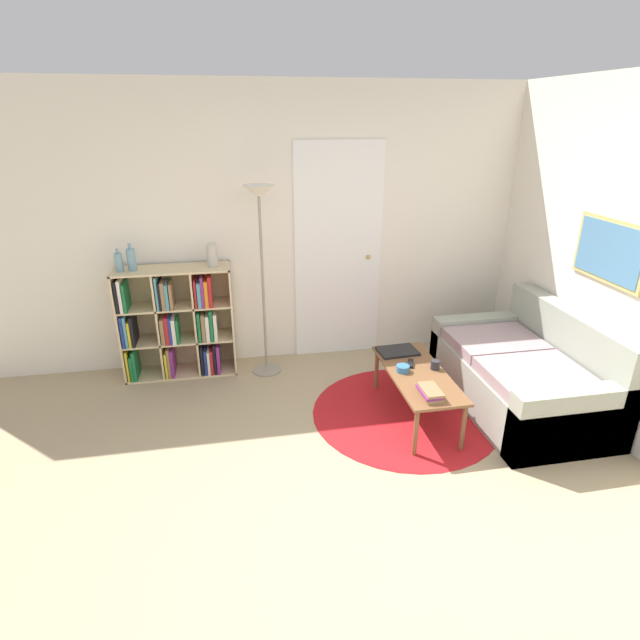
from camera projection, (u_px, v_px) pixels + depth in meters
ground_plane at (382, 550)px, 2.85m from camera, size 14.00×14.00×0.00m
wall_back at (308, 230)px, 4.74m from camera, size 7.13×0.11×2.60m
wall_right at (598, 253)px, 3.89m from camera, size 0.08×5.60×2.60m
rug at (404, 413)px, 4.15m from camera, size 1.53×1.53×0.01m
bookshelf at (177, 323)px, 4.63m from camera, size 1.02×0.34×1.04m
floor_lamp at (260, 224)px, 4.31m from camera, size 0.28×0.28×1.75m
couch at (527, 376)px, 4.18m from camera, size 0.95×1.54×0.83m
coffee_table at (417, 377)px, 3.99m from camera, size 0.44×1.06×0.40m
laptop at (398, 351)px, 4.30m from camera, size 0.35×0.26×0.02m
bowl at (403, 369)px, 3.97m from camera, size 0.10×0.10×0.05m
book_stack_on_table at (430, 393)px, 3.61m from camera, size 0.14×0.23×0.06m
cup at (435, 365)px, 4.00m from camera, size 0.07×0.07×0.07m
remote at (411, 363)px, 4.09m from camera, size 0.09×0.15×0.02m
bottle_left at (119, 262)px, 4.30m from camera, size 0.07×0.07×0.20m
bottle_middle at (131, 259)px, 4.33m from camera, size 0.07×0.07×0.24m
vase_on_shelf at (212, 255)px, 4.45m from camera, size 0.09×0.09×0.20m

